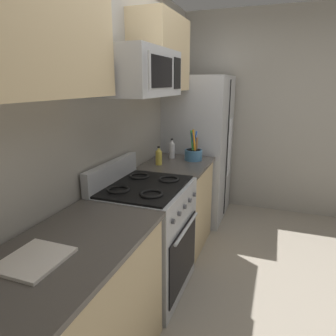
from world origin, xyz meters
name	(u,v)px	position (x,y,z in m)	size (l,w,h in m)	color
ground_plane	(231,306)	(0.00, 0.00, 0.00)	(16.00, 16.00, 0.00)	gray
wall_back	(99,135)	(0.00, 1.11, 1.30)	(8.00, 0.10, 2.60)	#9E998E
counter_left	(74,321)	(-0.96, 0.72, 0.46)	(1.14, 0.64, 0.91)	tan
range_oven	(146,237)	(0.00, 0.72, 0.47)	(0.76, 0.68, 1.09)	#B2B5BA
counter_right	(176,204)	(0.79, 0.72, 0.46)	(0.80, 0.64, 0.91)	tan
refrigerator	(199,149)	(1.65, 0.70, 0.89)	(0.87, 0.75, 1.78)	#B2B5BA
wall_right	(262,114)	(2.18, 0.00, 1.30)	(0.10, 8.00, 2.60)	#9E998E
microwave	(139,73)	(0.00, 0.75, 1.77)	(0.74, 0.44, 0.33)	#B2B5BA
upper_cabinets_left	(10,18)	(-0.96, 0.89, 1.96)	(1.13, 0.34, 0.68)	tan
upper_cabinets_right	(161,54)	(0.79, 0.89, 1.96)	(0.79, 0.34, 0.68)	tan
utensil_crock	(193,154)	(0.97, 0.59, 0.98)	(0.18, 0.18, 0.33)	teal
cutting_board	(35,260)	(-1.11, 0.77, 0.92)	(0.29, 0.26, 0.02)	silver
bottle_oil	(159,156)	(0.67, 0.87, 0.99)	(0.07, 0.07, 0.19)	gold
bottle_vinegar	(172,149)	(0.98, 0.84, 1.01)	(0.06, 0.06, 0.21)	silver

